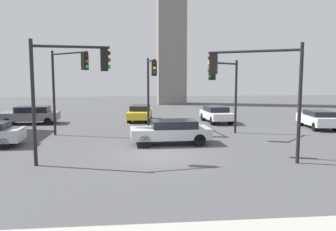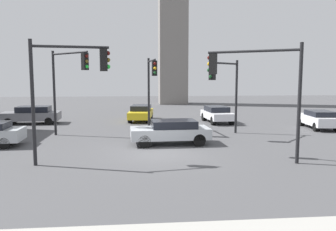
# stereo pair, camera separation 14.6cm
# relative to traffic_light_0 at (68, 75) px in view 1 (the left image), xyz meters

# --- Properties ---
(ground_plane) EXTENTS (99.71, 99.71, 0.00)m
(ground_plane) POSITION_rel_traffic_light_0_xyz_m (5.31, -4.87, -3.97)
(ground_plane) COLOR #4C4C4F
(traffic_light_0) EXTENTS (2.71, 2.90, 5.53)m
(traffic_light_0) POSITION_rel_traffic_light_0_xyz_m (0.00, 0.00, 0.00)
(traffic_light_0) COLOR black
(traffic_light_0) RESTS_ON ground_plane
(traffic_light_1) EXTENTS (3.75, 2.51, 5.36)m
(traffic_light_1) POSITION_rel_traffic_light_0_xyz_m (9.66, -6.33, -0.13)
(traffic_light_1) COLOR black
(traffic_light_1) RESTS_ON ground_plane
(traffic_light_2) EXTENTS (0.54, 3.06, 5.20)m
(traffic_light_2) POSITION_rel_traffic_light_0_xyz_m (5.26, 2.22, -0.28)
(traffic_light_2) COLOR black
(traffic_light_2) RESTS_ON ground_plane
(traffic_light_3) EXTENTS (2.49, 2.48, 4.96)m
(traffic_light_3) POSITION_rel_traffic_light_0_xyz_m (9.87, -0.14, -0.43)
(traffic_light_3) COLOR black
(traffic_light_3) RESTS_ON ground_plane
(traffic_light_4) EXTENTS (3.38, 0.78, 5.46)m
(traffic_light_4) POSITION_rel_traffic_light_0_xyz_m (1.21, -6.43, -0.11)
(traffic_light_4) COLOR black
(traffic_light_4) RESTS_ON ground_plane
(car_0) EXTENTS (4.63, 2.25, 1.44)m
(car_0) POSITION_rel_traffic_light_0_xyz_m (-4.36, 7.05, -3.21)
(car_0) COLOR slate
(car_0) RESTS_ON ground_plane
(car_2) EXTENTS (2.35, 4.68, 1.35)m
(car_2) POSITION_rel_traffic_light_0_xyz_m (4.60, 8.20, -3.25)
(car_2) COLOR yellow
(car_2) RESTS_ON ground_plane
(car_3) EXTENTS (2.19, 4.22, 1.35)m
(car_3) POSITION_rel_traffic_light_0_xyz_m (17.73, 2.32, -3.24)
(car_3) COLOR silver
(car_3) RESTS_ON ground_plane
(car_4) EXTENTS (2.12, 4.21, 1.36)m
(car_4) POSITION_rel_traffic_light_0_xyz_m (10.96, 6.32, -3.23)
(car_4) COLOR silver
(car_4) RESTS_ON ground_plane
(car_5) EXTENTS (4.57, 2.15, 1.39)m
(car_5) POSITION_rel_traffic_light_0_xyz_m (6.15, -2.51, -3.21)
(car_5) COLOR #ADB2B7
(car_5) RESTS_ON ground_plane
(skyline_tower) EXTENTS (3.86, 3.86, 23.75)m
(skyline_tower) POSITION_rel_traffic_light_0_xyz_m (9.38, 26.64, 7.91)
(skyline_tower) COLOR gray
(skyline_tower) RESTS_ON ground_plane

